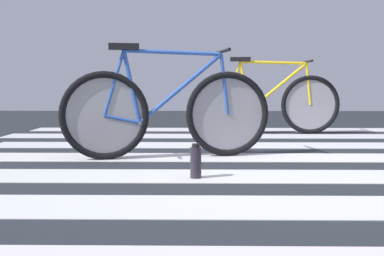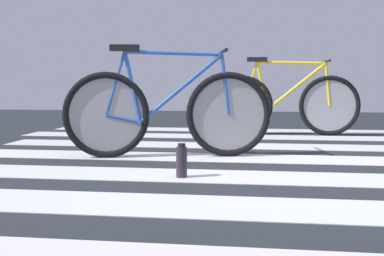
# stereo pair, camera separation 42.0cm
# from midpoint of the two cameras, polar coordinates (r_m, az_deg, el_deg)

# --- Properties ---
(ground) EXTENTS (18.00, 14.00, 0.02)m
(ground) POSITION_cam_midpoint_polar(r_m,az_deg,el_deg) (3.27, 5.22, -5.39)
(ground) COLOR #22272D
(crosswalk_markings) EXTENTS (5.43, 6.50, 0.00)m
(crosswalk_markings) POSITION_cam_midpoint_polar(r_m,az_deg,el_deg) (3.02, 4.72, -6.08)
(crosswalk_markings) COLOR silver
(crosswalk_markings) RESTS_ON ground
(bicycle_1_of_2) EXTENTS (1.71, 0.56, 0.93)m
(bicycle_1_of_2) POSITION_cam_midpoint_polar(r_m,az_deg,el_deg) (3.72, -6.40, 2.08)
(bicycle_1_of_2) COLOR black
(bicycle_1_of_2) RESTS_ON ground
(bicycle_2_of_2) EXTENTS (1.74, 0.52, 0.93)m
(bicycle_2_of_2) POSITION_cam_midpoint_polar(r_m,az_deg,el_deg) (5.53, 7.48, 3.21)
(bicycle_2_of_2) COLOR black
(bicycle_2_of_2) RESTS_ON ground
(water_bottle) EXTENTS (0.07, 0.07, 0.23)m
(water_bottle) POSITION_cam_midpoint_polar(r_m,az_deg,el_deg) (2.93, -3.63, -4.31)
(water_bottle) COLOR #29232F
(water_bottle) RESTS_ON ground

